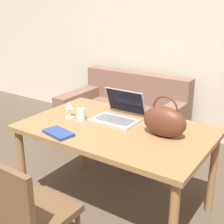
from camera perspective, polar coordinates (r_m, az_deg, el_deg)
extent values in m
cube|color=beige|center=(4.03, 16.15, 13.71)|extent=(10.00, 0.06, 2.70)
cube|color=olive|center=(2.50, 0.76, -3.20)|extent=(1.50, 0.94, 0.04)
cylinder|color=olive|center=(2.81, -16.06, -9.95)|extent=(0.06, 0.06, 0.73)
cylinder|color=olive|center=(3.33, -5.40, -4.43)|extent=(0.06, 0.06, 0.73)
cylinder|color=olive|center=(2.76, 17.88, -10.77)|extent=(0.06, 0.06, 0.73)
cube|color=brown|center=(2.18, -13.60, -17.53)|extent=(0.44, 0.44, 0.05)
cube|color=brown|center=(1.95, -18.60, -14.75)|extent=(0.42, 0.04, 0.41)
cylinder|color=brown|center=(2.52, -12.96, -18.00)|extent=(0.04, 0.04, 0.40)
cube|color=#7F5B4C|center=(4.04, 1.81, -2.21)|extent=(1.51, 0.95, 0.42)
cube|color=#7F5B4C|center=(4.22, 4.57, 4.55)|extent=(1.51, 0.20, 0.40)
cube|color=#7F5B4C|center=(4.38, -5.47, 0.44)|extent=(0.20, 0.95, 0.56)
cube|color=#7F5B4C|center=(3.74, 10.39, -3.27)|extent=(0.20, 0.95, 0.56)
cube|color=#ADADB2|center=(2.60, 0.52, -1.53)|extent=(0.38, 0.24, 0.02)
cube|color=slate|center=(2.60, 0.44, -1.40)|extent=(0.32, 0.16, 0.00)
cube|color=#ADADB2|center=(2.70, 2.52, 1.89)|extent=(0.38, 0.09, 0.23)
cube|color=black|center=(2.69, 2.43, 1.91)|extent=(0.35, 0.08, 0.21)
cylinder|color=silver|center=(2.63, -5.69, -0.41)|extent=(0.07, 0.07, 0.10)
cylinder|color=silver|center=(2.72, -7.74, -0.85)|extent=(0.07, 0.07, 0.01)
cylinder|color=silver|center=(2.71, -7.78, -0.04)|extent=(0.01, 0.01, 0.08)
cone|color=silver|center=(2.69, -7.84, 1.29)|extent=(0.07, 0.07, 0.06)
ellipsoid|color=#592D1E|center=(2.31, 9.56, -1.75)|extent=(0.34, 0.16, 0.23)
torus|color=#592D1E|center=(2.28, 9.70, 0.56)|extent=(0.20, 0.01, 0.20)
cube|color=navy|center=(2.38, -9.77, -3.81)|extent=(0.26, 0.18, 0.02)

